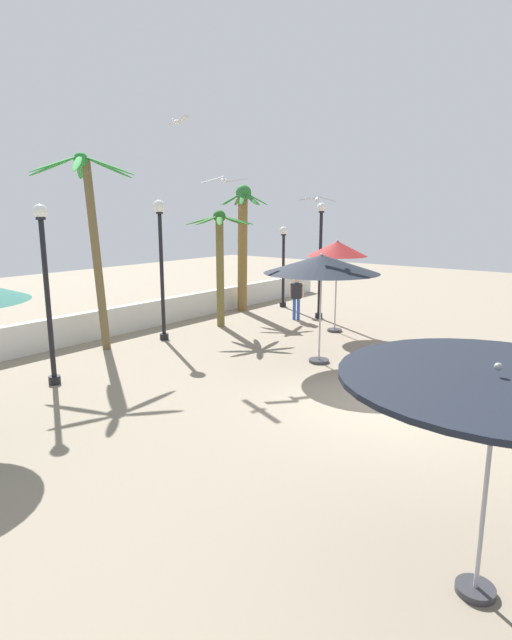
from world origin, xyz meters
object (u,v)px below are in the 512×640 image
object	(u,v)px
patio_umbrella_2	(321,265)
palm_tree_0	(91,227)
patio_umbrella_1	(496,386)
lamp_post_1	(161,252)
seagull_0	(178,122)
patio_umbrella_0	(337,250)
seagull_1	(224,180)
palm_tree_1	(220,251)
lamp_post_3	(283,260)
lamp_post_2	(320,252)
seagull_2	(317,199)
palm_tree_2	(243,235)
lamp_post_0	(47,286)
guest_1	(297,294)

from	to	relation	value
patio_umbrella_2	palm_tree_0	world-z (taller)	palm_tree_0
patio_umbrella_1	lamp_post_1	xyz separation A→B (m)	(5.56, 11.08, 0.45)
patio_umbrella_1	seagull_0	xyz separation A→B (m)	(5.76, 10.36, 4.27)
patio_umbrella_0	seagull_1	distance (m)	4.77
palm_tree_1	patio_umbrella_0	bearing A→B (deg)	-63.95
seagull_1	lamp_post_3	bearing A→B (deg)	21.22
lamp_post_1	lamp_post_2	size ratio (longest dim) A/B	1.00
patio_umbrella_0	patio_umbrella_2	size ratio (longest dim) A/B	1.02
patio_umbrella_0	lamp_post_3	xyz separation A→B (m)	(2.74, 4.08, -0.76)
seagull_2	patio_umbrella_1	bearing A→B (deg)	-137.72
lamp_post_2	lamp_post_3	bearing A→B (deg)	65.32
patio_umbrella_1	palm_tree_2	distance (m)	16.50
seagull_2	patio_umbrella_0	bearing A→B (deg)	18.62
patio_umbrella_2	seagull_0	xyz separation A→B (m)	(-0.69, 4.55, 3.94)
patio_umbrella_2	palm_tree_0	size ratio (longest dim) A/B	0.55
palm_tree_1	palm_tree_2	distance (m)	3.14
lamp_post_1	lamp_post_3	xyz separation A→B (m)	(7.16, 0.31, -0.76)
patio_umbrella_1	patio_umbrella_0	bearing A→B (deg)	36.17
patio_umbrella_1	lamp_post_1	bearing A→B (deg)	63.35
patio_umbrella_2	seagull_2	xyz separation A→B (m)	(0.43, 0.44, 1.70)
patio_umbrella_1	palm_tree_1	distance (m)	13.69
lamp_post_0	guest_1	distance (m)	9.91
lamp_post_1	palm_tree_0	bearing A→B (deg)	165.72
lamp_post_2	guest_1	bearing A→B (deg)	145.78
palm_tree_2	lamp_post_2	distance (m)	3.44
patio_umbrella_2	lamp_post_1	bearing A→B (deg)	99.59
palm_tree_0	lamp_post_0	world-z (taller)	palm_tree_0
palm_tree_2	lamp_post_2	bearing A→B (deg)	-80.83
patio_umbrella_1	lamp_post_0	size ratio (longest dim) A/B	0.74
seagull_2	lamp_post_3	bearing A→B (deg)	41.28
seagull_0	seagull_1	xyz separation A→B (m)	(0.19, -1.61, -1.71)
lamp_post_0	palm_tree_0	bearing A→B (deg)	34.66
lamp_post_1	lamp_post_3	bearing A→B (deg)	2.45
lamp_post_1	seagull_2	xyz separation A→B (m)	(1.32, -4.83, 1.57)
lamp_post_0	seagull_1	world-z (taller)	seagull_1
lamp_post_3	palm_tree_2	bearing A→B (deg)	153.04
lamp_post_0	seagull_0	bearing A→B (deg)	5.64
guest_1	seagull_2	size ratio (longest dim) A/B	1.73
patio_umbrella_1	palm_tree_2	xyz separation A→B (m)	(11.03, 12.24, 0.78)
patio_umbrella_2	patio_umbrella_1	bearing A→B (deg)	-137.97
lamp_post_1	seagull_0	distance (m)	3.89
patio_umbrella_2	lamp_post_0	size ratio (longest dim) A/B	0.73
lamp_post_0	palm_tree_2	bearing A→B (deg)	13.16
lamp_post_0	seagull_2	world-z (taller)	seagull_2
palm_tree_1	lamp_post_0	world-z (taller)	lamp_post_0
patio_umbrella_1	lamp_post_1	distance (m)	12.40
patio_umbrella_2	patio_umbrella_0	bearing A→B (deg)	22.79
guest_1	seagull_0	world-z (taller)	seagull_0
patio_umbrella_1	guest_1	size ratio (longest dim) A/B	1.89
palm_tree_1	seagull_1	world-z (taller)	seagull_1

